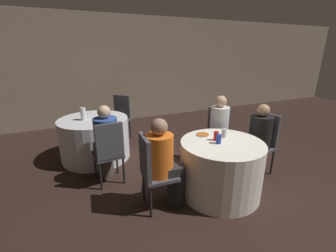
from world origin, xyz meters
TOP-DOWN VIEW (x-y plane):
  - ground_plane at (0.00, 0.00)m, footprint 16.00×16.00m
  - wall_back at (0.00, 4.06)m, footprint 16.00×0.06m
  - table_near at (-0.05, 0.02)m, footprint 1.11×1.11m
  - table_far at (-1.47, 1.85)m, footprint 1.22×1.22m
  - chair_near_west at (-1.02, 0.09)m, footprint 0.43×0.43m
  - chair_near_east at (0.91, 0.21)m, footprint 0.48×0.47m
  - chair_near_northeast at (0.49, 0.82)m, footprint 0.55×0.55m
  - chair_far_northeast at (-0.81, 2.63)m, footprint 0.56×0.56m
  - chair_far_south at (-1.39, 0.83)m, footprint 0.43×0.44m
  - person_black_shirt at (0.74, 0.18)m, footprint 0.50×0.38m
  - person_blue_shirt at (-1.40, 1.00)m, footprint 0.35×0.51m
  - person_white_shirt at (0.40, 0.68)m, footprint 0.43×0.46m
  - person_orange_shirt at (-0.85, 0.07)m, footprint 0.51×0.34m
  - pizza_plate_near at (-0.14, 0.35)m, footprint 0.20×0.20m
  - soda_can_red at (-0.08, 0.12)m, footprint 0.07×0.07m
  - soda_can_silver at (0.08, 0.15)m, footprint 0.07×0.07m
  - soda_can_blue at (-0.12, 0.01)m, footprint 0.07×0.07m
  - bottle_far at (-1.62, 1.83)m, footprint 0.09×0.09m

SIDE VIEW (x-z plane):
  - ground_plane at x=0.00m, z-range 0.00..0.00m
  - table_near at x=-0.05m, z-range 0.00..0.75m
  - table_far at x=-1.47m, z-range 0.00..0.75m
  - chair_near_west at x=-1.02m, z-range 0.09..1.06m
  - chair_near_east at x=0.91m, z-range 0.09..1.06m
  - chair_near_northeast at x=0.49m, z-range 0.09..1.06m
  - chair_far_northeast at x=-0.81m, z-range 0.09..1.06m
  - chair_far_south at x=-1.39m, z-range 0.09..1.06m
  - person_black_shirt at x=0.74m, z-range 0.01..1.16m
  - person_orange_shirt at x=-0.85m, z-range 0.01..1.18m
  - person_blue_shirt at x=-1.40m, z-range 0.01..1.20m
  - person_white_shirt at x=0.40m, z-range 0.00..1.21m
  - pizza_plate_near at x=-0.14m, z-range 0.75..0.77m
  - soda_can_red at x=-0.08m, z-range 0.75..0.88m
  - soda_can_silver at x=0.08m, z-range 0.75..0.88m
  - soda_can_blue at x=-0.12m, z-range 0.75..0.88m
  - bottle_far at x=-1.62m, z-range 0.75..0.97m
  - wall_back at x=0.00m, z-range 0.00..2.80m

